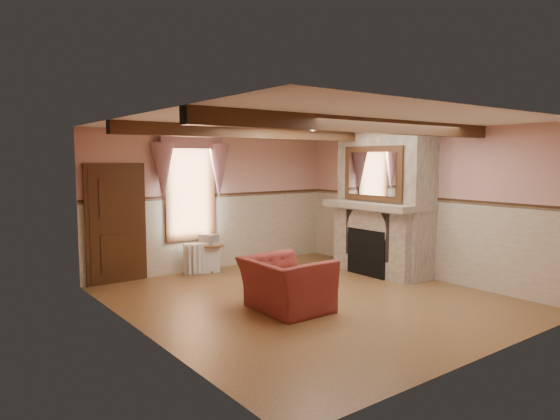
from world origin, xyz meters
TOP-DOWN VIEW (x-y plane):
  - floor at (0.00, 0.00)m, footprint 5.50×6.00m
  - ceiling at (0.00, 0.00)m, footprint 5.50×6.00m
  - wall_back at (0.00, 3.00)m, footprint 5.50×0.02m
  - wall_front at (0.00, -3.00)m, footprint 5.50×0.02m
  - wall_left at (-2.75, 0.00)m, footprint 0.02×6.00m
  - wall_right at (2.75, 0.00)m, footprint 0.02×6.00m
  - wainscot at (0.00, 0.00)m, footprint 5.50×6.00m
  - chair_rail at (0.00, 0.00)m, footprint 5.50×6.00m
  - firebox at (2.00, 0.60)m, footprint 0.20×0.95m
  - armchair at (-0.66, -0.24)m, footprint 1.07×1.22m
  - side_table at (-0.28, 2.70)m, footprint 0.65×0.65m
  - book_stack at (-0.32, 2.74)m, footprint 0.35×0.38m
  - radiator at (-0.51, 2.70)m, footprint 0.72×0.34m
  - bowl at (2.24, 0.74)m, footprint 0.31×0.31m
  - mantel_clock at (2.24, 1.35)m, footprint 0.14×0.24m
  - oil_lamp at (2.24, 0.86)m, footprint 0.11×0.11m
  - candle_red at (2.24, 0.23)m, footprint 0.06×0.06m
  - jar_yellow at (2.24, 0.26)m, footprint 0.06×0.06m
  - fireplace at (2.42, 0.60)m, footprint 0.85×2.00m
  - mantel at (2.24, 0.60)m, footprint 1.05×2.05m
  - overmantel_mirror at (2.06, 0.60)m, footprint 0.06×1.44m
  - door at (-2.10, 2.94)m, footprint 1.10×0.10m
  - window at (-0.60, 2.97)m, footprint 1.06×0.08m
  - window_drapes at (-0.60, 2.88)m, footprint 1.30×0.14m
  - ceiling_beam_front at (0.00, -1.20)m, footprint 5.50×0.18m
  - ceiling_beam_back at (0.00, 1.20)m, footprint 5.50×0.18m

SIDE VIEW (x-z plane):
  - floor at x=0.00m, z-range -0.01..0.01m
  - side_table at x=-0.28m, z-range 0.00..0.55m
  - radiator at x=-0.51m, z-range 0.00..0.60m
  - armchair at x=-0.66m, z-range 0.00..0.79m
  - firebox at x=2.00m, z-range 0.00..0.90m
  - book_stack at x=-0.32m, z-range 0.55..0.75m
  - wainscot at x=0.00m, z-range 0.00..1.50m
  - door at x=-2.10m, z-range 0.00..2.10m
  - mantel at x=2.24m, z-range 1.30..1.42m
  - wall_back at x=0.00m, z-range 0.00..2.80m
  - wall_front at x=0.00m, z-range 0.00..2.80m
  - wall_left at x=-2.75m, z-range 0.00..2.80m
  - wall_right at x=2.75m, z-range 0.00..2.80m
  - fireplace at x=2.42m, z-range 0.00..2.80m
  - bowl at x=2.24m, z-range 1.42..1.50m
  - jar_yellow at x=2.24m, z-range 1.42..1.54m
  - chair_rail at x=0.00m, z-range 1.46..1.54m
  - candle_red at x=2.24m, z-range 1.42..1.58m
  - mantel_clock at x=2.24m, z-range 1.42..1.62m
  - oil_lamp at x=2.24m, z-range 1.42..1.70m
  - window at x=-0.60m, z-range 0.64..2.66m
  - overmantel_mirror at x=2.06m, z-range 1.45..2.49m
  - window_drapes at x=-0.60m, z-range 1.55..2.95m
  - ceiling_beam_front at x=0.00m, z-range 2.60..2.80m
  - ceiling_beam_back at x=0.00m, z-range 2.60..2.80m
  - ceiling at x=0.00m, z-range 2.79..2.80m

